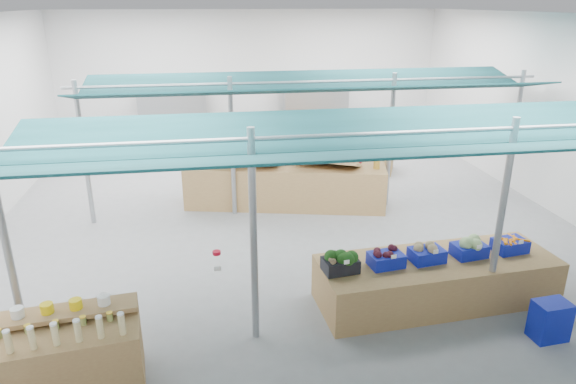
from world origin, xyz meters
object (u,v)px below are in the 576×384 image
veg_counter (436,280)px  crate_stack (550,320)px  bottle_shelf (58,358)px  vendor_left (229,157)px  fruit_counter (285,185)px  vendor_right (302,153)px

veg_counter → crate_stack: (1.14, -1.18, -0.07)m
bottle_shelf → vendor_left: (2.40, 6.60, 0.44)m
veg_counter → crate_stack: size_ratio=6.44×
veg_counter → fruit_counter: (-1.69, 4.35, 0.12)m
vendor_left → vendor_right: bearing=-166.7°
fruit_counter → crate_stack: bearing=-49.6°
vendor_right → vendor_left: bearing=13.3°
fruit_counter → crate_stack: (2.83, -5.53, -0.20)m
bottle_shelf → crate_stack: bearing=-7.3°
bottle_shelf → vendor_left: vendor_left is taller
bottle_shelf → veg_counter: 5.41m
vendor_right → fruit_counter: bearing=74.7°
fruit_counter → vendor_right: (0.60, 1.10, 0.42)m
fruit_counter → vendor_left: bearing=150.8°
fruit_counter → vendor_right: 1.32m
bottle_shelf → veg_counter: bottle_shelf is taller
veg_counter → vendor_right: 5.59m
bottle_shelf → crate_stack: 6.44m
crate_stack → vendor_right: (-2.23, 6.63, 0.61)m
bottle_shelf → veg_counter: (5.29, 1.15, -0.10)m
crate_stack → veg_counter: bearing=134.1°
bottle_shelf → vendor_left: 7.04m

